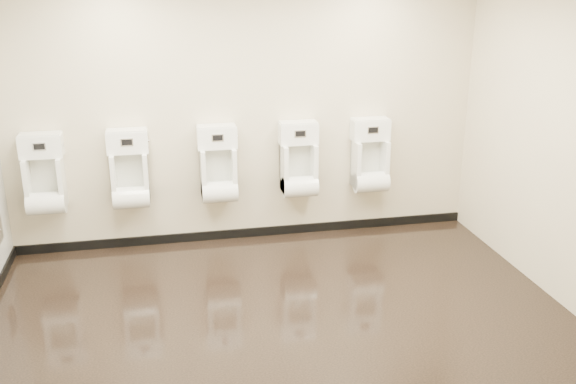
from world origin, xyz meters
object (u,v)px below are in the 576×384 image
Objects in this scene: urinal_0 at (45,180)px; urinal_3 at (299,165)px; urinal_2 at (218,170)px; urinal_4 at (370,161)px; urinal_1 at (130,175)px.

urinal_0 is 1.00× the size of urinal_3.
urinal_0 is 1.00× the size of urinal_2.
urinal_4 is (1.67, 0.00, 0.00)m from urinal_2.
urinal_1 is 0.91m from urinal_2.
urinal_2 and urinal_4 have the same top height.
urinal_2 and urinal_3 have the same top height.
urinal_0 is 2.61m from urinal_3.
urinal_2 is 1.67m from urinal_4.
urinal_0 is at bearing 180.00° from urinal_3.
urinal_3 is at bearing 180.00° from urinal_4.
urinal_1 is 1.00× the size of urinal_3.
urinal_1 is 1.77m from urinal_3.
urinal_3 is at bearing 0.00° from urinal_0.
urinal_2 is (0.91, 0.00, 0.00)m from urinal_1.
urinal_2 is at bearing 0.00° from urinal_0.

